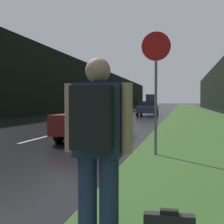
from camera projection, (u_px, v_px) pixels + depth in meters
grass_verge at (196, 114)px, 36.94m from camera, size 6.00×240.00×0.02m
lane_stripe_c at (38, 138)px, 11.90m from camera, size 0.12×3.00×0.01m
lane_stripe_d at (90, 125)px, 18.73m from camera, size 0.12×3.00×0.01m
treeline_far_side at (84, 87)px, 50.30m from camera, size 2.00×140.00×7.52m
stop_sign at (156, 78)px, 8.10m from camera, size 0.76×0.07×3.22m
hitchhiker_with_backpack at (97, 144)px, 2.75m from camera, size 0.62×0.42×1.79m
car_passing_near at (94, 119)px, 12.04m from camera, size 1.83×4.67×1.45m
car_passing_far at (148, 108)px, 31.50m from camera, size 1.89×4.55×1.46m
car_oncoming at (135, 106)px, 50.95m from camera, size 2.02×4.51×1.40m
delivery_truck at (152, 101)px, 79.07m from camera, size 2.43×7.73×3.24m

